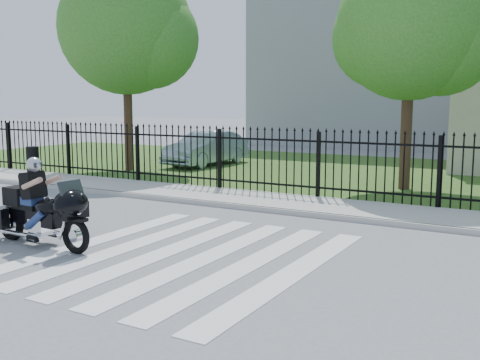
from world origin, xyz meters
The scene contains 12 objects.
ground centered at (0.00, 0.00, 0.00)m, with size 120.00×120.00×0.00m, color slate.
crosswalk centered at (0.00, 0.00, 0.01)m, with size 5.00×5.50×0.01m, color silver, non-canonical shape.
sidewalk centered at (0.00, 5.00, 0.06)m, with size 40.00×2.00×0.12m, color #ADAAA3.
curb centered at (0.00, 4.00, 0.06)m, with size 40.00×0.12×0.12m, color #ADAAA3.
grass_strip centered at (0.00, 12.00, 0.01)m, with size 40.00×12.00×0.02m, color #2A511C.
iron_fence centered at (0.00, 6.00, 0.90)m, with size 26.00×0.04×1.80m.
tree_left centered at (-8.50, 8.50, 5.17)m, with size 4.80×4.80×7.58m.
tree_mid centered at (1.50, 9.00, 4.67)m, with size 4.20×4.20×6.78m.
building_tall centered at (-3.00, 26.00, 6.00)m, with size 15.00×10.00×12.00m, color gray.
motorcycle_rider centered at (-2.68, -0.72, 0.67)m, with size 2.47×0.84×1.63m.
parked_car centered at (-6.83, 11.19, 0.69)m, with size 1.42×4.08×1.35m, color #90A4B5.
litter_bin centered at (-10.04, 5.39, 0.58)m, with size 0.41×0.41×0.93m, color black.
Camera 1 is at (5.37, -7.51, 2.61)m, focal length 42.00 mm.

